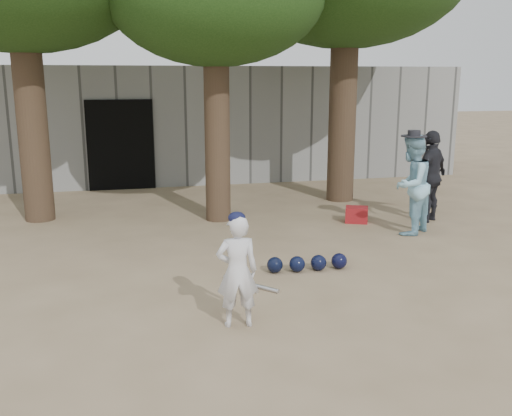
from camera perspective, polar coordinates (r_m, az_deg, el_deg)
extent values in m
plane|color=#937C5E|center=(7.17, -2.87, -9.44)|extent=(70.00, 70.00, 0.00)
imported|color=silver|center=(6.32, -1.89, -6.36)|extent=(0.48, 0.33, 1.28)
imported|color=#8DC4DA|center=(10.37, 15.23, 2.26)|extent=(1.09, 1.05, 1.77)
imported|color=#222227|center=(11.42, 17.09, 3.05)|extent=(1.09, 0.93, 1.75)
cube|color=maroon|center=(11.11, 10.02, -0.66)|extent=(0.51, 0.46, 0.30)
cube|color=gray|center=(14.62, -8.72, 8.01)|extent=(16.00, 0.35, 3.00)
cube|color=black|center=(14.42, -13.38, 6.14)|extent=(1.60, 0.08, 2.20)
cube|color=slate|center=(17.11, -9.43, 8.69)|extent=(16.00, 5.00, 3.00)
sphere|color=black|center=(8.17, 1.90, -5.71)|extent=(0.23, 0.23, 0.23)
sphere|color=black|center=(8.22, 4.13, -5.62)|extent=(0.23, 0.23, 0.23)
sphere|color=black|center=(8.31, 6.27, -5.46)|extent=(0.23, 0.23, 0.23)
sphere|color=black|center=(8.43, 8.32, -5.26)|extent=(0.23, 0.23, 0.23)
cylinder|color=silver|center=(7.70, -1.56, -7.58)|extent=(0.36, 0.67, 0.06)
cylinder|color=silver|center=(7.63, -0.04, -7.78)|extent=(0.52, 0.57, 0.06)
cylinder|color=brown|center=(11.64, -21.83, 12.17)|extent=(0.56, 0.56, 5.50)
cylinder|color=brown|center=(10.87, -3.97, 11.73)|extent=(0.48, 0.48, 5.00)
cylinder|color=brown|center=(12.85, 8.78, 13.59)|extent=(0.60, 0.60, 5.80)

